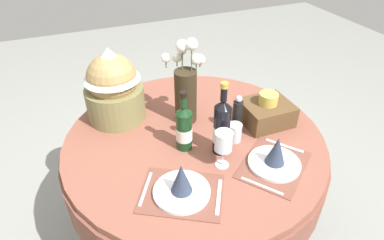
{
  "coord_description": "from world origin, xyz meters",
  "views": [
    {
      "loc": [
        -0.5,
        -1.21,
        1.81
      ],
      "look_at": [
        0.0,
        0.03,
        0.85
      ],
      "focal_mm": 30.43,
      "sensor_mm": 36.0,
      "label": 1
    }
  ],
  "objects_px": {
    "wine_glass_right": "(224,142)",
    "place_setting_left": "(182,186)",
    "pepper_mill": "(237,115)",
    "wine_bottle_centre": "(222,127)",
    "flower_vase": "(186,87)",
    "wine_bottle_left": "(184,128)",
    "gift_tub_back_left": "(113,83)",
    "place_setting_right": "(275,158)",
    "woven_basket_side_right": "(266,112)",
    "dining_table": "(194,158)",
    "tumbler_near_left": "(235,132)"
  },
  "relations": [
    {
      "from": "wine_glass_right",
      "to": "tumbler_near_left",
      "type": "bearing_deg",
      "value": 45.63
    },
    {
      "from": "wine_glass_right",
      "to": "gift_tub_back_left",
      "type": "distance_m",
      "value": 0.68
    },
    {
      "from": "wine_bottle_centre",
      "to": "pepper_mill",
      "type": "xyz_separation_m",
      "value": [
        0.15,
        0.12,
        -0.05
      ]
    },
    {
      "from": "place_setting_left",
      "to": "gift_tub_back_left",
      "type": "xyz_separation_m",
      "value": [
        -0.13,
        0.66,
        0.17
      ]
    },
    {
      "from": "gift_tub_back_left",
      "to": "woven_basket_side_right",
      "type": "relative_size",
      "value": 1.63
    },
    {
      "from": "place_setting_left",
      "to": "place_setting_right",
      "type": "xyz_separation_m",
      "value": [
        0.45,
        0.0,
        0.0
      ]
    },
    {
      "from": "dining_table",
      "to": "place_setting_left",
      "type": "xyz_separation_m",
      "value": [
        -0.2,
        -0.34,
        0.2
      ]
    },
    {
      "from": "wine_bottle_left",
      "to": "gift_tub_back_left",
      "type": "xyz_separation_m",
      "value": [
        -0.25,
        0.38,
        0.09
      ]
    },
    {
      "from": "flower_vase",
      "to": "wine_bottle_centre",
      "type": "xyz_separation_m",
      "value": [
        0.06,
        -0.31,
        -0.06
      ]
    },
    {
      "from": "dining_table",
      "to": "place_setting_right",
      "type": "bearing_deg",
      "value": -52.66
    },
    {
      "from": "wine_bottle_left",
      "to": "gift_tub_back_left",
      "type": "bearing_deg",
      "value": 123.08
    },
    {
      "from": "place_setting_left",
      "to": "tumbler_near_left",
      "type": "distance_m",
      "value": 0.44
    },
    {
      "from": "place_setting_left",
      "to": "flower_vase",
      "type": "distance_m",
      "value": 0.57
    },
    {
      "from": "place_setting_left",
      "to": "gift_tub_back_left",
      "type": "height_order",
      "value": "gift_tub_back_left"
    },
    {
      "from": "place_setting_right",
      "to": "flower_vase",
      "type": "height_order",
      "value": "flower_vase"
    },
    {
      "from": "flower_vase",
      "to": "tumbler_near_left",
      "type": "relative_size",
      "value": 4.88
    },
    {
      "from": "wine_glass_right",
      "to": "place_setting_left",
      "type": "bearing_deg",
      "value": -158.49
    },
    {
      "from": "wine_bottle_centre",
      "to": "tumbler_near_left",
      "type": "distance_m",
      "value": 0.15
    },
    {
      "from": "wine_bottle_left",
      "to": "woven_basket_side_right",
      "type": "relative_size",
      "value": 1.25
    },
    {
      "from": "dining_table",
      "to": "gift_tub_back_left",
      "type": "bearing_deg",
      "value": 135.47
    },
    {
      "from": "place_setting_left",
      "to": "place_setting_right",
      "type": "distance_m",
      "value": 0.45
    },
    {
      "from": "place_setting_left",
      "to": "pepper_mill",
      "type": "bearing_deg",
      "value": 36.12
    },
    {
      "from": "dining_table",
      "to": "gift_tub_back_left",
      "type": "relative_size",
      "value": 3.31
    },
    {
      "from": "pepper_mill",
      "to": "wine_glass_right",
      "type": "bearing_deg",
      "value": -131.19
    },
    {
      "from": "pepper_mill",
      "to": "place_setting_right",
      "type": "bearing_deg",
      "value": -83.96
    },
    {
      "from": "pepper_mill",
      "to": "wine_bottle_centre",
      "type": "bearing_deg",
      "value": -141.24
    },
    {
      "from": "flower_vase",
      "to": "wine_bottle_left",
      "type": "bearing_deg",
      "value": -113.32
    },
    {
      "from": "tumbler_near_left",
      "to": "place_setting_left",
      "type": "bearing_deg",
      "value": -147.82
    },
    {
      "from": "wine_bottle_left",
      "to": "dining_table",
      "type": "bearing_deg",
      "value": 37.81
    },
    {
      "from": "dining_table",
      "to": "woven_basket_side_right",
      "type": "relative_size",
      "value": 5.38
    },
    {
      "from": "place_setting_left",
      "to": "wine_bottle_left",
      "type": "xyz_separation_m",
      "value": [
        0.12,
        0.28,
        0.07
      ]
    },
    {
      "from": "place_setting_left",
      "to": "wine_bottle_centre",
      "type": "height_order",
      "value": "wine_bottle_centre"
    },
    {
      "from": "wine_bottle_left",
      "to": "woven_basket_side_right",
      "type": "distance_m",
      "value": 0.49
    },
    {
      "from": "pepper_mill",
      "to": "dining_table",
      "type": "bearing_deg",
      "value": 172.26
    },
    {
      "from": "flower_vase",
      "to": "woven_basket_side_right",
      "type": "height_order",
      "value": "flower_vase"
    },
    {
      "from": "place_setting_right",
      "to": "woven_basket_side_right",
      "type": "bearing_deg",
      "value": 64.42
    },
    {
      "from": "flower_vase",
      "to": "wine_bottle_left",
      "type": "relative_size",
      "value": 1.49
    },
    {
      "from": "woven_basket_side_right",
      "to": "tumbler_near_left",
      "type": "bearing_deg",
      "value": -161.27
    },
    {
      "from": "wine_bottle_left",
      "to": "wine_glass_right",
      "type": "bearing_deg",
      "value": -58.28
    },
    {
      "from": "woven_basket_side_right",
      "to": "place_setting_right",
      "type": "bearing_deg",
      "value": -115.58
    },
    {
      "from": "place_setting_left",
      "to": "flower_vase",
      "type": "relative_size",
      "value": 0.91
    },
    {
      "from": "flower_vase",
      "to": "tumbler_near_left",
      "type": "distance_m",
      "value": 0.35
    },
    {
      "from": "place_setting_right",
      "to": "place_setting_left",
      "type": "bearing_deg",
      "value": -179.92
    },
    {
      "from": "gift_tub_back_left",
      "to": "tumbler_near_left",
      "type": "bearing_deg",
      "value": -40.3
    },
    {
      "from": "wine_bottle_left",
      "to": "pepper_mill",
      "type": "relative_size",
      "value": 1.51
    },
    {
      "from": "place_setting_right",
      "to": "wine_bottle_centre",
      "type": "relative_size",
      "value": 1.14
    },
    {
      "from": "flower_vase",
      "to": "woven_basket_side_right",
      "type": "distance_m",
      "value": 0.45
    },
    {
      "from": "wine_glass_right",
      "to": "tumbler_near_left",
      "type": "distance_m",
      "value": 0.22
    },
    {
      "from": "place_setting_right",
      "to": "tumbler_near_left",
      "type": "bearing_deg",
      "value": 109.39
    },
    {
      "from": "wine_bottle_centre",
      "to": "pepper_mill",
      "type": "relative_size",
      "value": 1.81
    }
  ]
}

